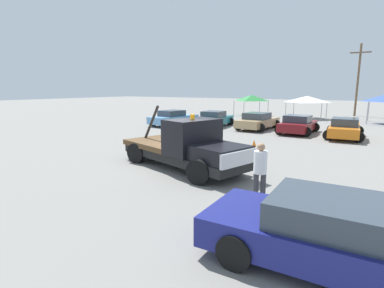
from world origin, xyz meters
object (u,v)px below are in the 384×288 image
at_px(foreground_car, 346,238).
at_px(parked_car_tan, 258,121).
at_px(parked_car_maroon, 298,125).
at_px(utility_pole, 358,78).
at_px(parked_car_teal, 214,119).
at_px(canopy_tent_white, 307,99).
at_px(tow_truck, 188,148).
at_px(parked_car_skyblue, 173,118).
at_px(parked_car_orange, 344,128).
at_px(canopy_tent_green, 252,98).
at_px(traffic_cone, 254,145).
at_px(person_near_truck, 260,168).

xyz_separation_m(foreground_car, parked_car_tan, (-7.87, 17.53, -0.00)).
bearing_deg(parked_car_maroon, utility_pole, -6.96).
xyz_separation_m(parked_car_teal, utility_pole, (9.56, 17.64, 3.76)).
xyz_separation_m(canopy_tent_white, utility_pole, (4.28, 6.18, 2.31)).
height_order(tow_truck, parked_car_teal, tow_truck).
distance_m(foreground_car, utility_pole, 35.11).
bearing_deg(tow_truck, parked_car_maroon, 100.09).
xyz_separation_m(foreground_car, parked_car_skyblue, (-15.18, 16.16, -0.00)).
bearing_deg(parked_car_skyblue, parked_car_teal, -65.46).
height_order(parked_car_orange, canopy_tent_green, canopy_tent_green).
bearing_deg(parked_car_maroon, parked_car_orange, -98.89).
distance_m(parked_car_teal, canopy_tent_white, 12.70).
bearing_deg(tow_truck, foreground_car, -18.50).
height_order(parked_car_orange, traffic_cone, parked_car_orange).
xyz_separation_m(person_near_truck, parked_car_maroon, (-2.14, 14.39, -0.35)).
bearing_deg(utility_pole, parked_car_tan, -108.55).
height_order(tow_truck, utility_pole, utility_pole).
bearing_deg(parked_car_teal, person_near_truck, -151.34).
relative_size(parked_car_maroon, canopy_tent_white, 1.18).
height_order(canopy_tent_green, traffic_cone, canopy_tent_green).
bearing_deg(canopy_tent_white, parked_car_orange, -68.50).
height_order(parked_car_teal, canopy_tent_white, canopy_tent_white).
bearing_deg(parked_car_tan, tow_truck, -167.78).
xyz_separation_m(parked_car_tan, canopy_tent_white, (1.54, 11.13, 1.44)).
relative_size(parked_car_skyblue, parked_car_maroon, 1.19).
relative_size(parked_car_orange, canopy_tent_green, 1.45).
relative_size(parked_car_tan, traffic_cone, 8.59).
relative_size(foreground_car, canopy_tent_green, 1.64).
bearing_deg(parked_car_skyblue, traffic_cone, -115.54).
bearing_deg(foreground_car, parked_car_orange, 93.98).
bearing_deg(traffic_cone, utility_pole, 82.94).
height_order(parked_car_teal, parked_car_maroon, same).
xyz_separation_m(parked_car_teal, canopy_tent_white, (5.29, 11.45, 1.44)).
distance_m(parked_car_maroon, utility_pole, 18.48).
xyz_separation_m(parked_car_skyblue, parked_car_teal, (3.57, 1.05, -0.00)).
bearing_deg(person_near_truck, canopy_tent_green, -8.14).
distance_m(canopy_tent_white, utility_pole, 7.86).
distance_m(person_near_truck, traffic_cone, 7.52).
height_order(parked_car_skyblue, canopy_tent_white, canopy_tent_white).
height_order(parked_car_teal, utility_pole, utility_pole).
relative_size(parked_car_teal, parked_car_orange, 0.95).
distance_m(person_near_truck, canopy_tent_green, 28.16).
height_order(parked_car_teal, traffic_cone, parked_car_teal).
relative_size(foreground_car, parked_car_orange, 1.13).
height_order(foreground_car, utility_pole, utility_pole).
relative_size(foreground_car, person_near_truck, 3.04).
bearing_deg(parked_car_teal, parked_car_maroon, -95.61).
bearing_deg(tow_truck, traffic_cone, 96.92).
relative_size(foreground_car, parked_car_tan, 1.11).
relative_size(person_near_truck, parked_car_tan, 0.36).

